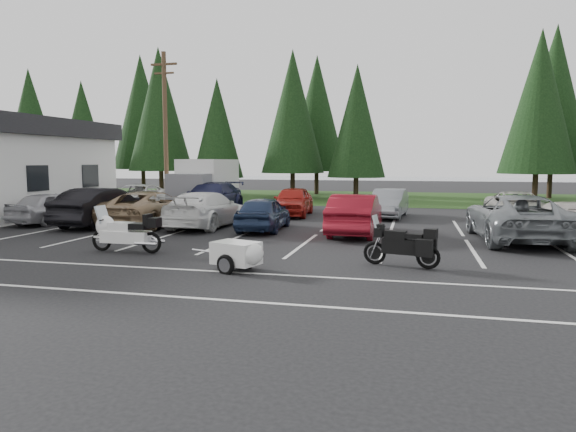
# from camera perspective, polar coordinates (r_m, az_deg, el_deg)

# --- Properties ---
(ground) EXTENTS (120.00, 120.00, 0.00)m
(ground) POSITION_cam_1_polar(r_m,az_deg,el_deg) (16.23, -0.88, -3.77)
(ground) COLOR black
(ground) RESTS_ON ground
(grass_strip) EXTENTS (80.00, 16.00, 0.01)m
(grass_strip) POSITION_cam_1_polar(r_m,az_deg,el_deg) (39.77, 7.92, 2.04)
(grass_strip) COLOR #173310
(grass_strip) RESTS_ON ground
(lake_water) EXTENTS (70.00, 50.00, 0.02)m
(lake_water) POSITION_cam_1_polar(r_m,az_deg,el_deg) (70.52, 13.77, 3.66)
(lake_water) COLOR gray
(lake_water) RESTS_ON ground
(utility_pole) EXTENTS (1.60, 0.26, 9.00)m
(utility_pole) POSITION_cam_1_polar(r_m,az_deg,el_deg) (30.91, -13.47, 9.49)
(utility_pole) COLOR #473321
(utility_pole) RESTS_ON ground
(box_truck) EXTENTS (2.40, 5.60, 2.90)m
(box_truck) POSITION_cam_1_polar(r_m,az_deg,el_deg) (30.48, -9.53, 3.51)
(box_truck) COLOR silver
(box_truck) RESTS_ON ground
(stall_markings) EXTENTS (32.00, 16.00, 0.01)m
(stall_markings) POSITION_cam_1_polar(r_m,az_deg,el_deg) (18.14, 0.72, -2.71)
(stall_markings) COLOR silver
(stall_markings) RESTS_ON ground
(conifer_0) EXTENTS (4.58, 4.58, 10.66)m
(conifer_0) POSITION_cam_1_polar(r_m,az_deg,el_deg) (49.81, -26.70, 9.43)
(conifer_0) COLOR #332316
(conifer_0) RESTS_ON ground
(conifer_1) EXTENTS (3.96, 3.96, 9.22)m
(conifer_1) POSITION_cam_1_polar(r_m,az_deg,el_deg) (45.06, -21.85, 8.98)
(conifer_1) COLOR #332316
(conifer_1) RESTS_ON ground
(conifer_2) EXTENTS (5.10, 5.10, 11.89)m
(conifer_2) POSITION_cam_1_polar(r_m,az_deg,el_deg) (43.40, -14.08, 11.43)
(conifer_2) COLOR #332316
(conifer_2) RESTS_ON ground
(conifer_3) EXTENTS (3.87, 3.87, 9.02)m
(conifer_3) POSITION_cam_1_polar(r_m,az_deg,el_deg) (39.71, -7.84, 9.63)
(conifer_3) COLOR #332316
(conifer_3) RESTS_ON ground
(conifer_4) EXTENTS (4.80, 4.80, 11.17)m
(conifer_4) POSITION_cam_1_polar(r_m,az_deg,el_deg) (39.60, 0.53, 11.53)
(conifer_4) COLOR #332316
(conifer_4) RESTS_ON ground
(conifer_5) EXTENTS (4.14, 4.14, 9.63)m
(conifer_5) POSITION_cam_1_polar(r_m,az_deg,el_deg) (37.39, 7.66, 10.41)
(conifer_5) COLOR #332316
(conifer_5) RESTS_ON ground
(conifer_6) EXTENTS (4.93, 4.93, 11.48)m
(conifer_6) POSITION_cam_1_polar(r_m,az_deg,el_deg) (38.60, 26.14, 11.33)
(conifer_6) COLOR #332316
(conifer_6) RESTS_ON ground
(conifer_back_a) EXTENTS (5.28, 5.28, 12.30)m
(conifer_back_a) POSITION_cam_1_polar(r_m,az_deg,el_deg) (49.00, -15.97, 11.03)
(conifer_back_a) COLOR #332316
(conifer_back_a) RESTS_ON ground
(conifer_back_b) EXTENTS (4.97, 4.97, 11.58)m
(conifer_back_b) POSITION_cam_1_polar(r_m,az_deg,el_deg) (43.90, 3.23, 11.30)
(conifer_back_b) COLOR #332316
(conifer_back_b) RESTS_ON ground
(conifer_back_c) EXTENTS (5.50, 5.50, 12.81)m
(conifer_back_c) POSITION_cam_1_polar(r_m,az_deg,el_deg) (43.67, 27.48, 11.61)
(conifer_back_c) COLOR #332316
(conifer_back_c) RESTS_ON ground
(car_near_0) EXTENTS (2.13, 4.39, 1.45)m
(car_near_0) POSITION_cam_1_polar(r_m,az_deg,el_deg) (25.38, -24.63, 0.89)
(car_near_0) COLOR #B5B4BA
(car_near_0) RESTS_ON ground
(car_near_1) EXTENTS (1.95, 5.08, 1.65)m
(car_near_1) POSITION_cam_1_polar(r_m,az_deg,el_deg) (23.57, -19.89, 0.97)
(car_near_1) COLOR black
(car_near_1) RESTS_ON ground
(car_near_2) EXTENTS (2.59, 5.45, 1.50)m
(car_near_2) POSITION_cam_1_polar(r_m,az_deg,el_deg) (23.11, -15.01, 0.85)
(car_near_2) COLOR #8C7251
(car_near_2) RESTS_ON ground
(car_near_3) EXTENTS (2.26, 5.26, 1.51)m
(car_near_3) POSITION_cam_1_polar(r_m,az_deg,el_deg) (21.96, -9.09, 0.73)
(car_near_3) COLOR white
(car_near_3) RESTS_ON ground
(car_near_4) EXTENTS (1.86, 4.16, 1.39)m
(car_near_4) POSITION_cam_1_polar(r_m,az_deg,el_deg) (20.71, -2.73, 0.31)
(car_near_4) COLOR #1D2B48
(car_near_4) RESTS_ON ground
(car_near_5) EXTENTS (1.71, 4.72, 1.55)m
(car_near_5) POSITION_cam_1_polar(r_m,az_deg,el_deg) (19.72, 7.49, 0.20)
(car_near_5) COLOR maroon
(car_near_5) RESTS_ON ground
(car_near_6) EXTENTS (3.10, 6.07, 1.64)m
(car_near_6) POSITION_cam_1_polar(r_m,az_deg,el_deg) (19.64, 24.06, -0.16)
(car_near_6) COLOR slate
(car_near_6) RESTS_ON ground
(car_near_7) EXTENTS (2.41, 4.93, 1.38)m
(car_near_7) POSITION_cam_1_polar(r_m,az_deg,el_deg) (20.66, 28.42, -0.45)
(car_near_7) COLOR beige
(car_near_7) RESTS_ON ground
(car_far_0) EXTENTS (2.99, 5.58, 1.49)m
(car_far_0) POSITION_cam_1_polar(r_m,az_deg,el_deg) (29.97, -16.45, 1.95)
(car_far_0) COLOR silver
(car_far_0) RESTS_ON ground
(car_far_1) EXTENTS (2.46, 5.75, 1.65)m
(car_far_1) POSITION_cam_1_polar(r_m,az_deg,el_deg) (27.95, -8.54, 2.02)
(car_far_1) COLOR #171A3B
(car_far_1) RESTS_ON ground
(car_far_2) EXTENTS (2.05, 4.48, 1.49)m
(car_far_2) POSITION_cam_1_polar(r_m,az_deg,el_deg) (26.33, 0.52, 1.66)
(car_far_2) COLOR #A01B14
(car_far_2) RESTS_ON ground
(car_far_3) EXTENTS (1.88, 4.39, 1.41)m
(car_far_3) POSITION_cam_1_polar(r_m,az_deg,el_deg) (25.95, 11.14, 1.39)
(car_far_3) COLOR slate
(car_far_3) RESTS_ON ground
(car_far_4) EXTENTS (2.47, 5.09, 1.39)m
(car_far_4) POSITION_cam_1_polar(r_m,az_deg,el_deg) (25.69, 24.15, 0.91)
(car_far_4) COLOR #A3A096
(car_far_4) RESTS_ON ground
(touring_motorcycle) EXTENTS (2.62, 0.83, 1.45)m
(touring_motorcycle) POSITION_cam_1_polar(r_m,az_deg,el_deg) (16.45, -17.58, -1.38)
(touring_motorcycle) COLOR white
(touring_motorcycle) RESTS_ON ground
(cargo_trailer) EXTENTS (1.85, 1.40, 0.76)m
(cargo_trailer) POSITION_cam_1_polar(r_m,az_deg,el_deg) (13.15, -5.78, -4.46)
(cargo_trailer) COLOR white
(cargo_trailer) RESTS_ON ground
(adventure_motorcycle) EXTENTS (2.38, 1.26, 1.38)m
(adventure_motorcycle) POSITION_cam_1_polar(r_m,az_deg,el_deg) (13.86, 12.46, -2.73)
(adventure_motorcycle) COLOR black
(adventure_motorcycle) RESTS_ON ground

